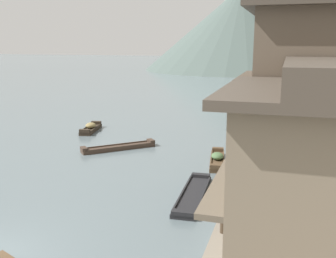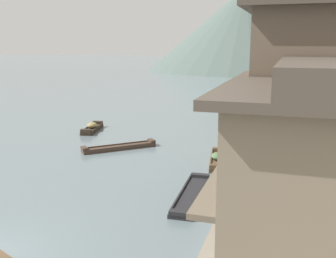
{
  "view_description": "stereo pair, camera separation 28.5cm",
  "coord_description": "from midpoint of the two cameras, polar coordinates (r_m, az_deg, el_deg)",
  "views": [
    {
      "loc": [
        9.66,
        -9.58,
        7.32
      ],
      "look_at": [
        2.66,
        13.33,
        2.01
      ],
      "focal_mm": 42.05,
      "sensor_mm": 36.0,
      "label": 1
    },
    {
      "loc": [
        9.94,
        -9.49,
        7.32
      ],
      "look_at": [
        2.66,
        13.33,
        2.01
      ],
      "focal_mm": 42.05,
      "sensor_mm": 36.0,
      "label": 2
    }
  ],
  "objects": [
    {
      "name": "mooring_post_dock_near",
      "position": [
        14.36,
        7.39,
        -13.23
      ],
      "size": [
        0.2,
        0.2,
        0.81
      ],
      "primitive_type": "cylinder",
      "color": "#473828",
      "rests_on": "riverbank_right"
    },
    {
      "name": "hill_far_west",
      "position": [
        109.81,
        10.43,
        14.13
      ],
      "size": [
        51.15,
        51.15,
        21.71
      ],
      "primitive_type": "cone",
      "color": "#4C5B56",
      "rests_on": "ground"
    },
    {
      "name": "boat_midriver_drifting",
      "position": [
        19.23,
        3.21,
        -9.52
      ],
      "size": [
        1.41,
        5.3,
        0.36
      ],
      "color": "#232326",
      "rests_on": "ground"
    },
    {
      "name": "house_waterfront_tall",
      "position": [
        22.76,
        19.76,
        2.64
      ],
      "size": [
        6.25,
        5.81,
        6.14
      ],
      "color": "#7F705B",
      "rests_on": "riverbank_right"
    },
    {
      "name": "house_waterfront_narrow",
      "position": [
        29.19,
        20.08,
        4.61
      ],
      "size": [
        7.11,
        7.63,
        6.14
      ],
      "color": "#7F705B",
      "rests_on": "riverbank_right"
    },
    {
      "name": "house_waterfront_second",
      "position": [
        16.8,
        19.1,
        3.94
      ],
      "size": [
        5.2,
        6.01,
        8.74
      ],
      "color": "brown",
      "rests_on": "riverbank_right"
    },
    {
      "name": "boat_moored_far",
      "position": [
        63.62,
        13.08,
        5.71
      ],
      "size": [
        1.28,
        5.12,
        0.5
      ],
      "color": "brown",
      "rests_on": "ground"
    },
    {
      "name": "hill_far_east",
      "position": [
        107.65,
        17.27,
        13.98
      ],
      "size": [
        47.22,
        47.22,
        22.3
      ],
      "primitive_type": "cone",
      "color": "#5B6B5B",
      "rests_on": "ground"
    },
    {
      "name": "mooring_post_dock_far",
      "position": [
        30.96,
        12.89,
        0.54
      ],
      "size": [
        0.2,
        0.2,
        0.74
      ],
      "primitive_type": "cylinder",
      "color": "#473828",
      "rests_on": "riverbank_right"
    },
    {
      "name": "boat_moored_third",
      "position": [
        24.51,
        6.83,
        -4.4
      ],
      "size": [
        1.44,
        4.12,
        0.67
      ],
      "color": "brown",
      "rests_on": "ground"
    },
    {
      "name": "house_waterfront_far",
      "position": [
        36.4,
        18.52,
        8.22
      ],
      "size": [
        5.63,
        6.48,
        8.74
      ],
      "color": "#75604C",
      "rests_on": "riverbank_right"
    },
    {
      "name": "house_waterfront_end",
      "position": [
        43.31,
        19.09,
        7.03
      ],
      "size": [
        6.91,
        6.09,
        6.14
      ],
      "color": "brown",
      "rests_on": "riverbank_right"
    },
    {
      "name": "boat_moored_second",
      "position": [
        46.99,
        9.73,
        3.66
      ],
      "size": [
        2.36,
        4.59,
        0.73
      ],
      "color": "brown",
      "rests_on": "ground"
    },
    {
      "name": "boat_moored_nearest",
      "position": [
        27.66,
        -7.45,
        -2.65
      ],
      "size": [
        4.35,
        4.16,
        0.44
      ],
      "color": "#423328",
      "rests_on": "ground"
    },
    {
      "name": "hill_far_centre",
      "position": [
        145.31,
        8.54,
        14.01
      ],
      "size": [
        39.79,
        39.79,
        23.03
      ],
      "primitive_type": "cone",
      "color": "slate",
      "rests_on": "ground"
    },
    {
      "name": "mooring_post_dock_mid",
      "position": [
        19.9,
        10.36,
        -5.62
      ],
      "size": [
        0.2,
        0.2,
        0.99
      ],
      "primitive_type": "cylinder",
      "color": "#473828",
      "rests_on": "riverbank_right"
    },
    {
      "name": "boat_midriver_upstream",
      "position": [
        52.19,
        12.02,
        4.34
      ],
      "size": [
        0.93,
        4.36,
        0.51
      ],
      "color": "brown",
      "rests_on": "ground"
    },
    {
      "name": "boat_upstream_distant",
      "position": [
        33.63,
        -11.37,
        0.14
      ],
      "size": [
        1.6,
        3.77,
        0.73
      ],
      "color": "#33281E",
      "rests_on": "ground"
    }
  ]
}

